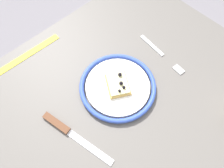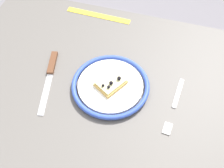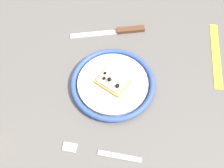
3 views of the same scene
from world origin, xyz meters
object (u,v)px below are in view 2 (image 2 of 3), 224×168
(plate, at_px, (110,86))
(measuring_tape, at_px, (98,15))
(pizza_slice_near, at_px, (111,83))
(dining_table, at_px, (99,114))
(knife, at_px, (51,71))
(fork, at_px, (174,106))

(plate, distance_m, measuring_tape, 0.34)
(pizza_slice_near, bearing_deg, dining_table, 56.37)
(knife, bearing_deg, measuring_tape, -102.17)
(dining_table, bearing_deg, plate, -123.11)
(dining_table, height_order, measuring_tape, measuring_tape)
(dining_table, xyz_separation_m, measuring_tape, (0.11, -0.35, 0.11))
(plate, relative_size, measuring_tape, 0.97)
(plate, xyz_separation_m, knife, (0.20, -0.01, -0.01))
(dining_table, distance_m, plate, 0.13)
(plate, xyz_separation_m, measuring_tape, (0.14, -0.31, -0.01))
(pizza_slice_near, relative_size, fork, 0.53)
(dining_table, bearing_deg, pizza_slice_near, -123.63)
(pizza_slice_near, bearing_deg, plate, 16.27)
(measuring_tape, bearing_deg, plate, 115.82)
(dining_table, height_order, plate, plate)
(dining_table, relative_size, measuring_tape, 3.98)
(knife, xyz_separation_m, fork, (-0.40, 0.02, -0.00))
(fork, xyz_separation_m, measuring_tape, (0.34, -0.32, -0.00))
(knife, height_order, fork, knife)
(knife, distance_m, fork, 0.40)
(dining_table, height_order, knife, knife)
(pizza_slice_near, xyz_separation_m, measuring_tape, (0.14, -0.31, -0.02))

